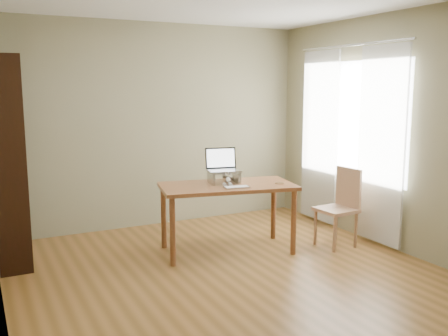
# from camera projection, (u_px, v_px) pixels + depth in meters

# --- Properties ---
(room) EXTENTS (4.04, 4.54, 2.64)m
(room) POSITION_uv_depth(u_px,v_px,m) (243.00, 143.00, 4.47)
(room) COLOR brown
(room) RESTS_ON ground
(bookshelf) EXTENTS (0.30, 0.90, 2.10)m
(bookshelf) POSITION_uv_depth(u_px,v_px,m) (7.00, 162.00, 5.03)
(bookshelf) COLOR black
(bookshelf) RESTS_ON ground
(curtains) EXTENTS (0.03, 1.90, 2.25)m
(curtains) POSITION_uv_depth(u_px,v_px,m) (348.00, 139.00, 6.02)
(curtains) COLOR white
(curtains) RESTS_ON ground
(desk) EXTENTS (1.55, 0.98, 0.75)m
(desk) POSITION_uv_depth(u_px,v_px,m) (227.00, 193.00, 5.42)
(desk) COLOR brown
(desk) RESTS_ON ground
(laptop_stand) EXTENTS (0.32, 0.25, 0.13)m
(laptop_stand) POSITION_uv_depth(u_px,v_px,m) (224.00, 176.00, 5.46)
(laptop_stand) COLOR silver
(laptop_stand) RESTS_ON desk
(laptop) EXTENTS (0.39, 0.35, 0.24)m
(laptop) POSITION_uv_depth(u_px,v_px,m) (221.00, 165.00, 5.50)
(laptop) COLOR silver
(laptop) RESTS_ON laptop_stand
(keyboard) EXTENTS (0.28, 0.15, 0.02)m
(keyboard) POSITION_uv_depth(u_px,v_px,m) (237.00, 187.00, 5.21)
(keyboard) COLOR silver
(keyboard) RESTS_ON desk
(coaster) EXTENTS (0.10, 0.10, 0.01)m
(coaster) POSITION_uv_depth(u_px,v_px,m) (279.00, 183.00, 5.46)
(coaster) COLOR brown
(coaster) RESTS_ON desk
(cat) EXTENTS (0.26, 0.49, 0.17)m
(cat) POSITION_uv_depth(u_px,v_px,m) (223.00, 176.00, 5.49)
(cat) COLOR #433D34
(cat) RESTS_ON desk
(chair) EXTENTS (0.42, 0.42, 0.89)m
(chair) POSITION_uv_depth(u_px,v_px,m) (341.00, 204.00, 5.65)
(chair) COLOR #9D7155
(chair) RESTS_ON ground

